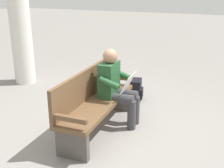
% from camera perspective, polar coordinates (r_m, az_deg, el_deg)
% --- Properties ---
extents(ground_plane, '(40.00, 40.00, 0.00)m').
position_cam_1_polar(ground_plane, '(4.30, -2.71, -9.19)').
color(ground_plane, gray).
extents(bench_near, '(1.83, 0.60, 0.90)m').
position_cam_1_polar(bench_near, '(4.13, -3.71, -3.39)').
color(bench_near, brown).
rests_on(bench_near, ground).
extents(person_seated, '(0.59, 0.59, 1.18)m').
position_cam_1_polar(person_seated, '(4.24, 0.81, -0.26)').
color(person_seated, '#23512D').
rests_on(person_seated, ground).
extents(backpack, '(0.37, 0.33, 0.40)m').
position_cam_1_polar(backpack, '(5.33, 4.66, -1.19)').
color(backpack, black).
rests_on(backpack, ground).
extents(support_pillar, '(0.44, 0.44, 3.30)m').
position_cam_1_polar(support_pillar, '(6.35, -18.45, 14.67)').
color(support_pillar, silver).
rests_on(support_pillar, ground).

